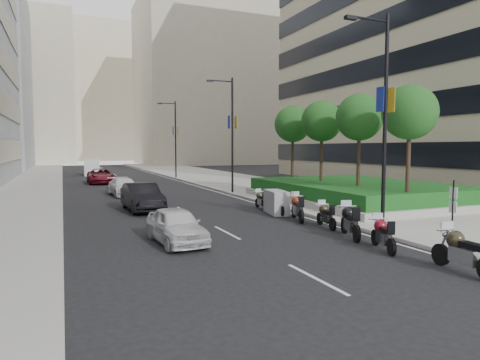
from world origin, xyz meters
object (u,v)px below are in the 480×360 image
motorcycle_0 (462,251)px  car_b (142,197)px  lamp_post_1 (231,129)px  car_a (176,225)px  lamp_post_2 (174,135)px  motorcycle_2 (350,221)px  motorcycle_6 (261,200)px  motorcycle_3 (326,216)px  lamp_post_0 (382,113)px  parking_sign (453,210)px  motorcycle_1 (383,234)px  delivery_van (92,168)px  motorcycle_5 (276,202)px  motorcycle_4 (297,208)px  car_c (124,187)px  car_d (101,176)px

motorcycle_0 → car_b: 17.24m
lamp_post_1 → car_a: (-8.14, -15.14, -4.38)m
lamp_post_2 → motorcycle_2: size_ratio=3.82×
motorcycle_6 → car_a: (-6.89, -6.98, 0.15)m
motorcycle_3 → car_b: 10.89m
lamp_post_2 → lamp_post_0: bearing=-90.0°
lamp_post_0 → motorcycle_0: 6.92m
parking_sign → motorcycle_1: size_ratio=1.22×
motorcycle_6 → delivery_van: size_ratio=0.40×
car_a → motorcycle_5: bearing=32.0°
motorcycle_3 → car_b: bearing=50.7°
motorcycle_5 → motorcycle_2: bearing=-170.3°
lamp_post_1 → motorcycle_2: 17.45m
lamp_post_2 → parking_sign: 38.18m
lamp_post_0 → lamp_post_2: size_ratio=1.00×
lamp_post_1 → parking_sign: size_ratio=3.60×
motorcycle_1 → car_a: (-6.52, 3.92, 0.11)m
lamp_post_0 → motorcycle_4: lamp_post_0 is taller
car_a → motorcycle_4: bearing=17.8°
lamp_post_0 → parking_sign: bearing=-77.7°
parking_sign → motorcycle_4: parking_sign is taller
parking_sign → motorcycle_6: (-1.91, 11.84, -0.92)m
car_c → car_d: bearing=88.4°
motorcycle_1 → motorcycle_3: (0.57, 4.42, -0.02)m
lamp_post_2 → motorcycle_4: 30.82m
lamp_post_1 → parking_sign: (0.66, -20.00, -3.61)m
lamp_post_2 → car_a: 34.40m
motorcycle_0 → delivery_van: bearing=13.7°
motorcycle_0 → car_b: size_ratio=0.50×
motorcycle_1 → motorcycle_4: (0.35, 6.59, 0.07)m
lamp_post_0 → car_b: bearing=126.1°
lamp_post_2 → parking_sign: (0.66, -38.00, -3.61)m
parking_sign → motorcycle_3: 5.70m
lamp_post_0 → motorcycle_3: lamp_post_0 is taller
lamp_post_2 → motorcycle_2: (-1.36, -34.83, -4.41)m
car_a → car_c: 17.36m
lamp_post_1 → motorcycle_5: size_ratio=3.99×
motorcycle_3 → motorcycle_4: motorcycle_4 is taller
car_a → delivery_van: delivery_van is taller
motorcycle_0 → car_b: (-6.50, 15.97, 0.16)m
lamp_post_1 → motorcycle_3: size_ratio=4.37×
motorcycle_0 → motorcycle_2: 5.31m
lamp_post_2 → motorcycle_1: lamp_post_2 is taller
motorcycle_1 → car_d: bearing=32.0°
motorcycle_1 → motorcycle_2: bearing=13.6°
lamp_post_1 → motorcycle_5: 11.26m
lamp_post_0 → motorcycle_0: bearing=-105.2°
motorcycle_2 → car_b: car_b is taller
car_a → parking_sign: bearing=-32.4°
motorcycle_1 → motorcycle_4: bearing=17.3°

